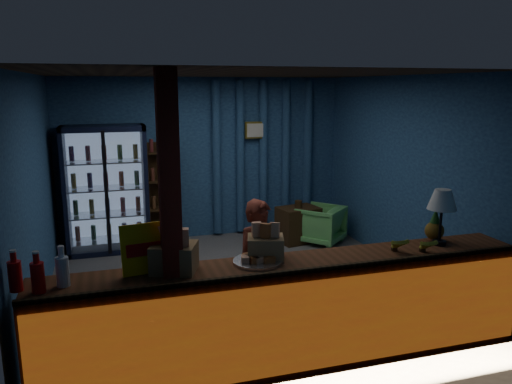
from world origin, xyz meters
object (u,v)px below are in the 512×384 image
Objects in this scene: shopkeeper at (260,267)px; table_lamp at (442,202)px; green_chair at (320,224)px; pastry_tray at (258,260)px.

table_lamp is at bearing -30.47° from shopkeeper.
table_lamp is (-0.15, -3.11, 1.08)m from green_chair.
pastry_tray is (-0.20, -0.57, 0.29)m from shopkeeper.
green_chair is 1.52× the size of pastry_tray.
shopkeeper is 0.67m from pastry_tray.
green_chair is at bearing 44.27° from shopkeeper.
green_chair is 3.30m from table_lamp.
shopkeeper is 3.14× the size of pastry_tray.
shopkeeper is at bearing 159.97° from table_lamp.
shopkeeper reaches higher than pastry_tray.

